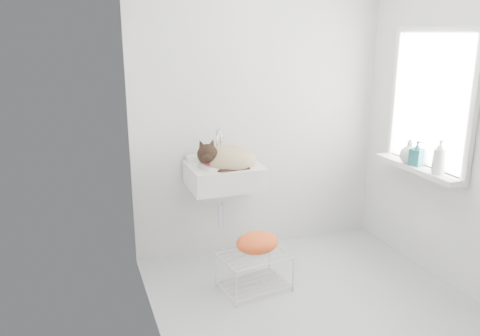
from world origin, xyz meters
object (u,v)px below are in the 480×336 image
object	(u,v)px
sink	(224,164)
cat	(226,160)
wire_rack	(254,271)
bottle_a	(437,174)
bottle_c	(408,163)
bottle_b	(416,166)

from	to	relation	value
sink	cat	size ratio (longest dim) A/B	1.11
sink	wire_rack	world-z (taller)	sink
cat	bottle_a	size ratio (longest dim) A/B	2.36
bottle_c	bottle_a	bearing A→B (deg)	-90.00
sink	wire_rack	bearing A→B (deg)	-81.36
sink	wire_rack	distance (m)	0.85
cat	bottle_b	bearing A→B (deg)	-9.68
cat	bottle_b	world-z (taller)	cat
cat	bottle_c	size ratio (longest dim) A/B	2.68
bottle_c	cat	bearing A→B (deg)	163.05
sink	bottle_b	size ratio (longest dim) A/B	2.84
bottle_a	bottle_c	size ratio (longest dim) A/B	1.13
cat	wire_rack	world-z (taller)	cat
bottle_a	bottle_b	xyz separation A→B (m)	(0.00, 0.24, 0.00)
wire_rack	bottle_c	distance (m)	1.51
sink	bottle_b	distance (m)	1.50
cat	wire_rack	xyz separation A→B (m)	(0.06, -0.47, -0.74)
wire_rack	bottle_c	size ratio (longest dim) A/B	2.48
wire_rack	bottle_b	bearing A→B (deg)	-2.01
bottle_b	cat	bearing A→B (deg)	159.80
sink	wire_rack	xyz separation A→B (m)	(0.07, -0.48, -0.70)
sink	bottle_a	bearing A→B (deg)	-28.78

